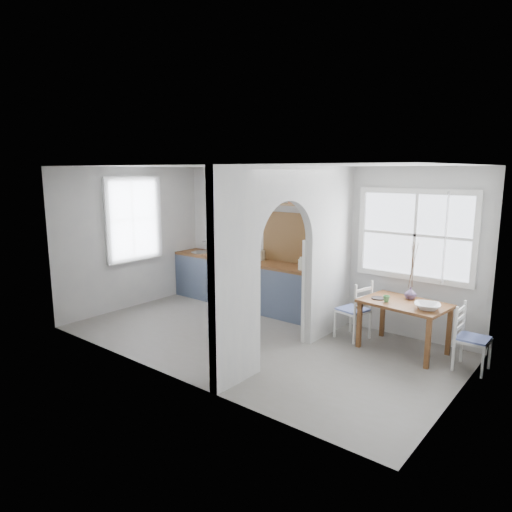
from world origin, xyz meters
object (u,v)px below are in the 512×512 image
Objects in this scene: dining_table at (403,327)px; chair_left at (353,309)px; kettle at (302,264)px; vase at (410,293)px; chair_right at (473,338)px.

chair_left reaches higher than dining_table.
kettle is 1.22× the size of vase.
chair_left is 1.73m from chair_right.
chair_left is at bearing -174.29° from dining_table.
kettle is (-1.04, 0.17, 0.55)m from chair_left.
vase is at bearing 74.75° from chair_right.
chair_left is 0.89m from vase.
vase is (1.84, 0.02, -0.20)m from kettle.
vase is (-0.00, 0.21, 0.45)m from dining_table.
dining_table is 0.80m from chair_left.
dining_table is 1.27× the size of chair_left.
dining_table is 0.49m from vase.
vase is (-0.94, 0.27, 0.38)m from chair_right.
chair_left is 1.19m from kettle.
chair_right is 1.05m from vase.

